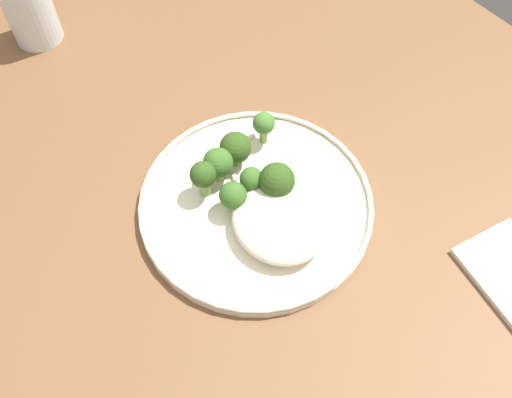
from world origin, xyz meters
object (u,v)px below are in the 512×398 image
(seared_scallop_on_noodles, at_px, (273,244))
(dinner_plate, at_px, (256,204))
(seared_scallop_large_seared, at_px, (252,228))
(broccoli_floret_small_sprig, at_px, (277,181))
(broccoli_floret_center_pile, at_px, (218,163))
(seared_scallop_tilted_round, at_px, (307,237))
(broccoli_floret_rear_charred, at_px, (251,180))
(water_glass, at_px, (31,13))
(broccoli_floret_front_edge, at_px, (203,176))
(seared_scallop_tiny_bay, at_px, (299,217))
(broccoli_floret_left_leaning, at_px, (233,196))
(broccoli_floret_right_tilted, at_px, (234,149))
(broccoli_floret_beside_noodles, at_px, (264,124))
(seared_scallop_left_edge, at_px, (289,195))
(seared_scallop_front_small, at_px, (275,221))

(seared_scallop_on_noodles, bearing_deg, dinner_plate, -20.89)
(dinner_plate, height_order, seared_scallop_large_seared, seared_scallop_large_seared)
(broccoli_floret_small_sprig, bearing_deg, seared_scallop_on_noodles, 137.55)
(broccoli_floret_center_pile, bearing_deg, seared_scallop_tilted_round, -169.05)
(broccoli_floret_rear_charred, bearing_deg, water_glass, 9.75)
(broccoli_floret_front_edge, height_order, broccoli_floret_small_sprig, broccoli_floret_small_sprig)
(dinner_plate, relative_size, water_glass, 2.85)
(seared_scallop_tiny_bay, distance_m, broccoli_floret_center_pile, 0.12)
(broccoli_floret_front_edge, bearing_deg, water_glass, 4.31)
(broccoli_floret_small_sprig, bearing_deg, seared_scallop_tilted_round, 170.89)
(seared_scallop_on_noodles, relative_size, broccoli_floret_left_leaning, 0.53)
(seared_scallop_large_seared, bearing_deg, seared_scallop_tilted_round, -138.10)
(broccoli_floret_right_tilted, bearing_deg, broccoli_floret_beside_noodles, -84.10)
(seared_scallop_large_seared, bearing_deg, water_glass, 4.78)
(broccoli_floret_right_tilted, bearing_deg, seared_scallop_on_noodles, 162.25)
(broccoli_floret_right_tilted, relative_size, broccoli_floret_rear_charred, 1.09)
(broccoli_floret_center_pile, relative_size, broccoli_floret_small_sprig, 0.87)
(seared_scallop_left_edge, distance_m, broccoli_floret_small_sprig, 0.03)
(dinner_plate, relative_size, broccoli_floret_beside_noodles, 5.72)
(broccoli_floret_small_sprig, bearing_deg, broccoli_floret_front_edge, 47.04)
(seared_scallop_on_noodles, height_order, broccoli_floret_rear_charred, broccoli_floret_rear_charred)
(broccoli_floret_right_tilted, distance_m, water_glass, 0.39)
(seared_scallop_tilted_round, height_order, broccoli_floret_center_pile, broccoli_floret_center_pile)
(broccoli_floret_center_pile, height_order, broccoli_floret_left_leaning, broccoli_floret_center_pile)
(dinner_plate, distance_m, seared_scallop_large_seared, 0.04)
(dinner_plate, bearing_deg, broccoli_floret_rear_charred, -17.81)
(seared_scallop_tiny_bay, bearing_deg, broccoli_floret_center_pile, 18.58)
(seared_scallop_on_noodles, relative_size, seared_scallop_tilted_round, 0.77)
(dinner_plate, bearing_deg, seared_scallop_left_edge, -122.99)
(broccoli_floret_front_edge, bearing_deg, broccoli_floret_beside_noodles, -80.21)
(seared_scallop_tiny_bay, bearing_deg, broccoli_floret_small_sprig, -0.82)
(broccoli_floret_center_pile, bearing_deg, seared_scallop_left_edge, -150.01)
(broccoli_floret_small_sprig, xyz_separation_m, water_glass, (0.46, 0.09, -0.00))
(seared_scallop_left_edge, bearing_deg, water_glass, 12.44)
(broccoli_floret_right_tilted, bearing_deg, dinner_plate, 165.30)
(dinner_plate, height_order, broccoli_floret_left_leaning, broccoli_floret_left_leaning)
(broccoli_floret_front_edge, relative_size, broccoli_floret_rear_charred, 1.19)
(seared_scallop_tiny_bay, xyz_separation_m, broccoli_floret_center_pile, (0.11, 0.04, 0.02))
(dinner_plate, xyz_separation_m, broccoli_floret_rear_charred, (0.02, -0.00, 0.03))
(broccoli_floret_front_edge, height_order, water_glass, water_glass)
(broccoli_floret_center_pile, bearing_deg, seared_scallop_tiny_bay, -161.42)
(seared_scallop_on_noodles, distance_m, seared_scallop_left_edge, 0.07)
(seared_scallop_left_edge, xyz_separation_m, broccoli_floret_front_edge, (0.07, 0.07, 0.02))
(broccoli_floret_beside_noodles, bearing_deg, seared_scallop_tilted_round, 159.85)
(seared_scallop_tiny_bay, height_order, seared_scallop_large_seared, seared_scallop_large_seared)
(broccoli_floret_center_pile, bearing_deg, broccoli_floret_rear_charred, -158.25)
(seared_scallop_on_noodles, relative_size, broccoli_floret_rear_charred, 0.54)
(seared_scallop_front_small, distance_m, seared_scallop_left_edge, 0.04)
(seared_scallop_tiny_bay, bearing_deg, dinner_plate, 25.36)
(broccoli_floret_right_tilted, bearing_deg, seared_scallop_tilted_round, 178.69)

